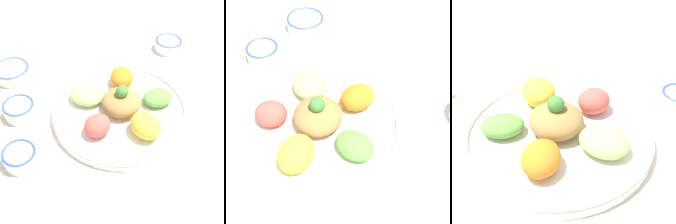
{
  "view_description": "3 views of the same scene",
  "coord_description": "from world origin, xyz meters",
  "views": [
    {
      "loc": [
        0.39,
        0.44,
        0.65
      ],
      "look_at": [
        0.07,
        -0.02,
        0.06
      ],
      "focal_mm": 50.0,
      "sensor_mm": 36.0,
      "label": 1
    },
    {
      "loc": [
        -0.17,
        0.34,
        0.59
      ],
      "look_at": [
        -0.03,
        -0.03,
        0.09
      ],
      "focal_mm": 50.0,
      "sensor_mm": 36.0,
      "label": 2
    },
    {
      "loc": [
        -0.16,
        -0.48,
        0.43
      ],
      "look_at": [
        0.05,
        -0.0,
        0.04
      ],
      "focal_mm": 50.0,
      "sensor_mm": 36.0,
      "label": 3
    }
  ],
  "objects": [
    {
      "name": "ground_plane",
      "position": [
        0.0,
        0.0,
        0.0
      ],
      "size": [
        2.4,
        2.4,
        0.0
      ],
      "primitive_type": "plane",
      "color": "silver"
    },
    {
      "name": "salad_platter",
      "position": [
        0.02,
        -0.04,
        0.03
      ],
      "size": [
        0.39,
        0.39,
        0.1
      ],
      "color": "white",
      "rests_on": "ground_plane"
    },
    {
      "name": "serving_spoon_main",
      "position": [
        0.14,
        0.24,
        0.0
      ],
      "size": [
        0.11,
        0.11,
        0.01
      ],
      "rotation": [
        0.0,
        0.0,
        2.38
      ],
      "color": "beige",
      "rests_on": "ground_plane"
    }
  ]
}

